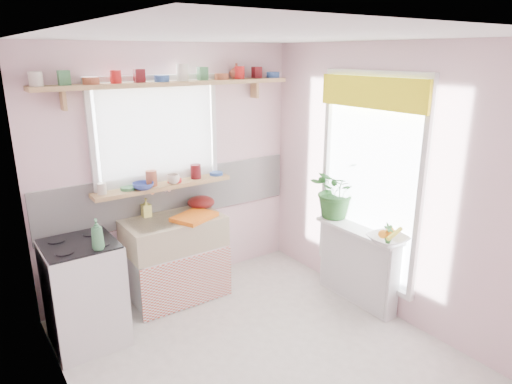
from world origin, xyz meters
TOP-DOWN VIEW (x-y plane):
  - room at (0.66, 0.86)m, footprint 3.20×3.20m
  - sink_unit at (-0.15, 1.29)m, footprint 0.95×0.65m
  - cooker at (-1.10, 1.05)m, footprint 0.58×0.58m
  - radiator_ledge at (1.30, 0.20)m, footprint 0.22×0.95m
  - windowsill at (-0.15, 1.48)m, footprint 1.40×0.22m
  - pine_shelf at (0.00, 1.47)m, footprint 2.52×0.24m
  - shelf_crockery at (-0.04, 1.47)m, footprint 2.47×0.11m
  - sill_crockery at (-0.20, 1.48)m, footprint 1.35×0.11m
  - dish_tray at (0.02, 1.18)m, footprint 0.48×0.43m
  - colander at (0.22, 1.42)m, footprint 0.36×0.36m
  - jade_plant at (1.33, 0.60)m, footprint 0.67×0.63m
  - fruit_bowl at (1.21, -0.20)m, footprint 0.36×0.36m
  - herb_pot at (1.21, -0.20)m, footprint 0.11×0.08m
  - soap_bottle_sink at (-0.34, 1.50)m, footprint 0.09×0.09m
  - sill_cup at (-0.07, 1.42)m, footprint 0.16×0.16m
  - sill_bowl at (-0.38, 1.42)m, footprint 0.24×0.24m
  - shelf_vase at (0.75, 1.53)m, footprint 0.19×0.19m
  - cooker_bottle at (-1.00, 0.83)m, footprint 0.11×0.11m
  - fruit at (1.22, -0.19)m, footprint 0.20×0.14m

SIDE VIEW (x-z plane):
  - radiator_ledge at x=1.30m, z-range 0.01..0.78m
  - sink_unit at x=-0.15m, z-range -0.13..0.99m
  - cooker at x=-1.10m, z-range 0.00..0.92m
  - fruit_bowl at x=1.21m, z-range 0.78..0.86m
  - dish_tray at x=0.02m, z-range 0.85..0.89m
  - herb_pot at x=1.21m, z-range 0.78..0.97m
  - fruit at x=1.22m, z-range 0.83..0.93m
  - colander at x=0.22m, z-range 0.85..0.98m
  - soap_bottle_sink at x=-0.34m, z-range 0.85..1.04m
  - cooker_bottle at x=-1.00m, z-range 0.92..1.17m
  - jade_plant at x=1.33m, z-range 0.78..1.36m
  - windowsill at x=-0.15m, z-range 1.12..1.16m
  - sill_bowl at x=-0.38m, z-range 1.16..1.22m
  - sill_cup at x=-0.07m, z-range 1.16..1.26m
  - sill_crockery at x=-0.20m, z-range 1.15..1.27m
  - room at x=0.66m, z-range -0.23..2.97m
  - pine_shelf at x=0.00m, z-range 2.10..2.14m
  - shelf_crockery at x=-0.04m, z-range 2.13..2.25m
  - shelf_vase at x=0.75m, z-range 2.14..2.29m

